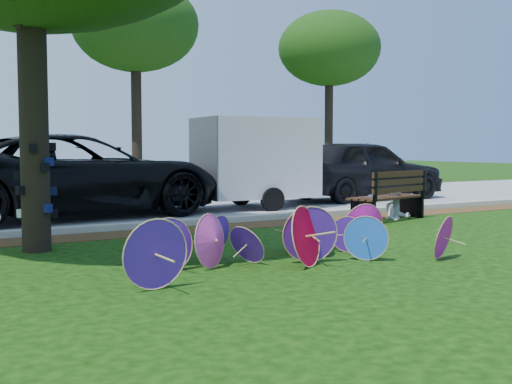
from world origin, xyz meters
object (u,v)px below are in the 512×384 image
at_px(dark_pickup, 361,169).
at_px(person_left, 373,196).
at_px(park_bench, 386,196).
at_px(cargo_trailer, 256,158).
at_px(black_van, 77,176).
at_px(parasol_pile, 277,238).
at_px(person_right, 397,189).

height_order(dark_pickup, person_left, dark_pickup).
bearing_deg(person_left, park_bench, -16.97).
bearing_deg(cargo_trailer, black_van, -179.99).
bearing_deg(park_bench, cargo_trailer, 93.28).
height_order(black_van, person_left, black_van).
distance_m(parasol_pile, black_van, 7.37).
bearing_deg(person_right, cargo_trailer, 131.43).
relative_size(cargo_trailer, person_right, 2.21).
xyz_separation_m(dark_pickup, park_bench, (-2.95, -4.45, -0.38)).
distance_m(parasol_pile, person_left, 5.60).
relative_size(dark_pickup, person_right, 4.05).
bearing_deg(dark_pickup, black_van, 90.83).
relative_size(cargo_trailer, park_bench, 1.43).
bearing_deg(cargo_trailer, parasol_pile, -114.57).
xyz_separation_m(parasol_pile, cargo_trailer, (3.74, 7.02, 0.97)).
bearing_deg(parasol_pile, dark_pickup, 44.43).
distance_m(dark_pickup, park_bench, 5.35).
relative_size(black_van, dark_pickup, 1.27).
distance_m(parasol_pile, person_right, 6.19).
distance_m(dark_pickup, person_right, 5.11).
distance_m(black_van, cargo_trailer, 4.64).
xyz_separation_m(parasol_pile, person_right, (5.23, 3.29, 0.30)).
bearing_deg(cargo_trailer, person_right, -64.68).
distance_m(parasol_pile, cargo_trailer, 8.01).
height_order(dark_pickup, cargo_trailer, cargo_trailer).
distance_m(dark_pickup, cargo_trailer, 4.17).
relative_size(parasol_pile, black_van, 0.75).
bearing_deg(person_right, person_left, -160.42).
bearing_deg(park_bench, person_right, -5.45).
xyz_separation_m(black_van, park_bench, (5.77, -4.06, -0.41)).
distance_m(dark_pickup, person_left, 5.51).
distance_m(park_bench, person_left, 0.35).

